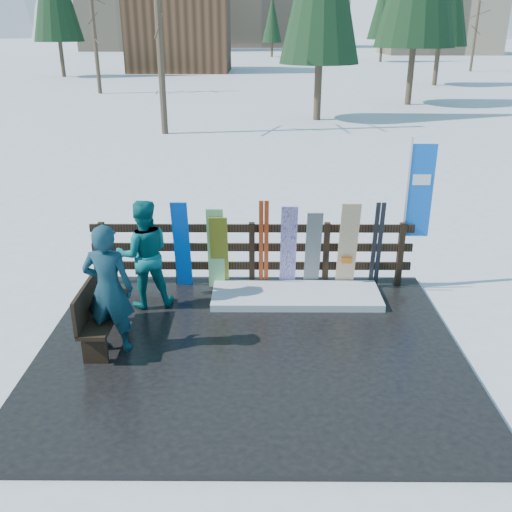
{
  "coord_description": "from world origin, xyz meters",
  "views": [
    {
      "loc": [
        0.13,
        -7.08,
        4.36
      ],
      "look_at": [
        0.08,
        1.0,
        1.1
      ],
      "focal_mm": 40.0,
      "sensor_mm": 36.0,
      "label": 1
    }
  ],
  "objects_px": {
    "bench": "(99,309)",
    "snowboard_0": "(182,245)",
    "snowboard_4": "(313,250)",
    "snowboard_5": "(348,246)",
    "person_front": "(109,289)",
    "snowboard_1": "(216,249)",
    "snowboard_3": "(288,247)",
    "rental_flag": "(417,197)",
    "snowboard_2": "(219,253)",
    "person_back": "(144,254)"
  },
  "relations": [
    {
      "from": "bench",
      "to": "snowboard_1",
      "type": "relative_size",
      "value": 0.99
    },
    {
      "from": "snowboard_3",
      "to": "rental_flag",
      "type": "distance_m",
      "value": 2.33
    },
    {
      "from": "snowboard_3",
      "to": "rental_flag",
      "type": "bearing_deg",
      "value": 7.11
    },
    {
      "from": "snowboard_5",
      "to": "rental_flag",
      "type": "distance_m",
      "value": 1.43
    },
    {
      "from": "bench",
      "to": "person_back",
      "type": "xyz_separation_m",
      "value": [
        0.46,
        1.17,
        0.38
      ]
    },
    {
      "from": "snowboard_1",
      "to": "person_back",
      "type": "distance_m",
      "value": 1.26
    },
    {
      "from": "snowboard_0",
      "to": "snowboard_4",
      "type": "height_order",
      "value": "snowboard_0"
    },
    {
      "from": "snowboard_4",
      "to": "snowboard_1",
      "type": "bearing_deg",
      "value": -180.0
    },
    {
      "from": "snowboard_3",
      "to": "bench",
      "type": "bearing_deg",
      "value": -147.65
    },
    {
      "from": "snowboard_3",
      "to": "snowboard_4",
      "type": "xyz_separation_m",
      "value": [
        0.42,
        0.0,
        -0.05
      ]
    },
    {
      "from": "snowboard_2",
      "to": "snowboard_4",
      "type": "relative_size",
      "value": 0.93
    },
    {
      "from": "bench",
      "to": "rental_flag",
      "type": "relative_size",
      "value": 0.58
    },
    {
      "from": "snowboard_1",
      "to": "snowboard_3",
      "type": "height_order",
      "value": "snowboard_3"
    },
    {
      "from": "snowboard_1",
      "to": "snowboard_3",
      "type": "distance_m",
      "value": 1.24
    },
    {
      "from": "bench",
      "to": "snowboard_5",
      "type": "relative_size",
      "value": 0.91
    },
    {
      "from": "bench",
      "to": "person_front",
      "type": "bearing_deg",
      "value": -44.39
    },
    {
      "from": "snowboard_5",
      "to": "person_front",
      "type": "height_order",
      "value": "person_front"
    },
    {
      "from": "snowboard_4",
      "to": "snowboard_2",
      "type": "bearing_deg",
      "value": -180.0
    },
    {
      "from": "snowboard_2",
      "to": "snowboard_0",
      "type": "bearing_deg",
      "value": 180.0
    },
    {
      "from": "snowboard_0",
      "to": "snowboard_3",
      "type": "height_order",
      "value": "snowboard_0"
    },
    {
      "from": "snowboard_0",
      "to": "snowboard_3",
      "type": "bearing_deg",
      "value": 0.0
    },
    {
      "from": "snowboard_4",
      "to": "snowboard_5",
      "type": "distance_m",
      "value": 0.59
    },
    {
      "from": "snowboard_2",
      "to": "snowboard_5",
      "type": "bearing_deg",
      "value": 0.0
    },
    {
      "from": "bench",
      "to": "snowboard_1",
      "type": "distance_m",
      "value": 2.38
    },
    {
      "from": "snowboard_1",
      "to": "person_back",
      "type": "relative_size",
      "value": 0.84
    },
    {
      "from": "snowboard_0",
      "to": "person_front",
      "type": "relative_size",
      "value": 0.89
    },
    {
      "from": "snowboard_2",
      "to": "person_back",
      "type": "height_order",
      "value": "person_back"
    },
    {
      "from": "bench",
      "to": "person_front",
      "type": "distance_m",
      "value": 0.54
    },
    {
      "from": "snowboard_3",
      "to": "person_front",
      "type": "height_order",
      "value": "person_front"
    },
    {
      "from": "snowboard_0",
      "to": "snowboard_4",
      "type": "bearing_deg",
      "value": 0.0
    },
    {
      "from": "snowboard_5",
      "to": "rental_flag",
      "type": "relative_size",
      "value": 0.63
    },
    {
      "from": "snowboard_1",
      "to": "person_front",
      "type": "bearing_deg",
      "value": -123.3
    },
    {
      "from": "snowboard_0",
      "to": "rental_flag",
      "type": "xyz_separation_m",
      "value": [
        3.98,
        0.27,
        0.79
      ]
    },
    {
      "from": "bench",
      "to": "rental_flag",
      "type": "height_order",
      "value": "rental_flag"
    },
    {
      "from": "person_front",
      "to": "bench",
      "type": "bearing_deg",
      "value": -40.68
    },
    {
      "from": "snowboard_0",
      "to": "rental_flag",
      "type": "bearing_deg",
      "value": 3.88
    },
    {
      "from": "bench",
      "to": "snowboard_0",
      "type": "xyz_separation_m",
      "value": [
        0.98,
        1.77,
        0.3
      ]
    },
    {
      "from": "bench",
      "to": "snowboard_4",
      "type": "relative_size",
      "value": 1.0
    },
    {
      "from": "snowboard_2",
      "to": "snowboard_5",
      "type": "distance_m",
      "value": 2.19
    },
    {
      "from": "snowboard_2",
      "to": "person_back",
      "type": "relative_size",
      "value": 0.78
    },
    {
      "from": "person_front",
      "to": "snowboard_5",
      "type": "bearing_deg",
      "value": -146.91
    },
    {
      "from": "snowboard_4",
      "to": "rental_flag",
      "type": "distance_m",
      "value": 1.97
    },
    {
      "from": "snowboard_3",
      "to": "person_front",
      "type": "bearing_deg",
      "value": -141.86
    },
    {
      "from": "snowboard_0",
      "to": "snowboard_1",
      "type": "height_order",
      "value": "snowboard_0"
    },
    {
      "from": "snowboard_2",
      "to": "snowboard_4",
      "type": "distance_m",
      "value": 1.6
    },
    {
      "from": "bench",
      "to": "snowboard_2",
      "type": "xyz_separation_m",
      "value": [
        1.62,
        1.77,
        0.17
      ]
    },
    {
      "from": "snowboard_4",
      "to": "snowboard_3",
      "type": "bearing_deg",
      "value": 180.0
    },
    {
      "from": "snowboard_1",
      "to": "snowboard_5",
      "type": "distance_m",
      "value": 2.25
    },
    {
      "from": "snowboard_4",
      "to": "person_front",
      "type": "distance_m",
      "value": 3.6
    },
    {
      "from": "snowboard_5",
      "to": "rental_flag",
      "type": "height_order",
      "value": "rental_flag"
    }
  ]
}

